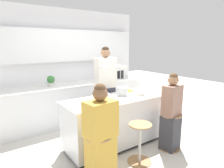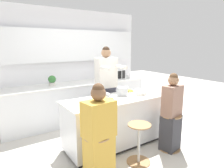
% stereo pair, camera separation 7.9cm
% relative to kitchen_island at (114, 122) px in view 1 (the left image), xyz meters
% --- Properties ---
extents(ground_plane, '(16.00, 16.00, 0.00)m').
position_rel_kitchen_island_xyz_m(ground_plane, '(0.00, 0.00, -0.46)').
color(ground_plane, beige).
extents(wall_back, '(3.83, 0.22, 2.70)m').
position_rel_kitchen_island_xyz_m(wall_back, '(0.00, 1.89, 1.09)').
color(wall_back, white).
rests_on(wall_back, ground_plane).
extents(back_counter, '(3.55, 0.70, 0.94)m').
position_rel_kitchen_island_xyz_m(back_counter, '(0.00, 1.55, 0.01)').
color(back_counter, silver).
rests_on(back_counter, ground_plane).
extents(kitchen_island, '(1.85, 0.76, 0.90)m').
position_rel_kitchen_island_xyz_m(kitchen_island, '(0.00, 0.00, 0.00)').
color(kitchen_island, black).
rests_on(kitchen_island, ground_plane).
extents(bar_stool_leftmost, '(0.38, 0.38, 0.64)m').
position_rel_kitchen_island_xyz_m(bar_stool_leftmost, '(-0.74, -0.66, -0.11)').
color(bar_stool_leftmost, '#997047').
rests_on(bar_stool_leftmost, ground_plane).
extents(bar_stool_center, '(0.38, 0.38, 0.64)m').
position_rel_kitchen_island_xyz_m(bar_stool_center, '(0.00, -0.69, -0.11)').
color(bar_stool_center, '#997047').
rests_on(bar_stool_center, ground_plane).
extents(bar_stool_rightmost, '(0.38, 0.38, 0.64)m').
position_rel_kitchen_island_xyz_m(bar_stool_rightmost, '(0.74, -0.68, -0.11)').
color(bar_stool_rightmost, '#997047').
rests_on(bar_stool_rightmost, ground_plane).
extents(person_cooking, '(0.44, 0.56, 1.81)m').
position_rel_kitchen_island_xyz_m(person_cooking, '(0.21, 0.60, 0.44)').
color(person_cooking, '#383842').
rests_on(person_cooking, ground_plane).
extents(person_wrapped_blanket, '(0.43, 0.33, 1.37)m').
position_rel_kitchen_island_xyz_m(person_wrapped_blanket, '(-0.72, -0.69, 0.19)').
color(person_wrapped_blanket, gold).
rests_on(person_wrapped_blanket, ground_plane).
extents(person_seated_near, '(0.39, 0.32, 1.38)m').
position_rel_kitchen_island_xyz_m(person_seated_near, '(0.73, -0.69, 0.18)').
color(person_seated_near, '#333338').
rests_on(person_seated_near, ground_plane).
extents(cooking_pot, '(0.31, 0.22, 0.16)m').
position_rel_kitchen_island_xyz_m(cooking_pot, '(0.25, 0.09, 0.52)').
color(cooking_pot, '#B7BABC').
rests_on(cooking_pot, kitchen_island).
extents(fruit_bowl, '(0.22, 0.22, 0.06)m').
position_rel_kitchen_island_xyz_m(fruit_bowl, '(0.57, -0.07, 0.48)').
color(fruit_bowl, silver).
rests_on(fruit_bowl, kitchen_island).
extents(mixing_bowl_steel, '(0.21, 0.21, 0.07)m').
position_rel_kitchen_island_xyz_m(mixing_bowl_steel, '(-0.11, 0.17, 0.48)').
color(mixing_bowl_steel, '#B7BABC').
rests_on(mixing_bowl_steel, kitchen_island).
extents(coffee_cup_near, '(0.10, 0.07, 0.09)m').
position_rel_kitchen_island_xyz_m(coffee_cup_near, '(-0.21, -0.22, 0.49)').
color(coffee_cup_near, orange).
rests_on(coffee_cup_near, kitchen_island).
extents(banana_bunch, '(0.18, 0.13, 0.06)m').
position_rel_kitchen_island_xyz_m(banana_bunch, '(0.54, 0.22, 0.47)').
color(banana_bunch, yellow).
rests_on(banana_bunch, kitchen_island).
extents(microwave, '(0.53, 0.34, 0.27)m').
position_rel_kitchen_island_xyz_m(microwave, '(1.02, 1.50, 0.61)').
color(microwave, white).
rests_on(microwave, back_counter).
extents(potted_plant, '(0.17, 0.17, 0.23)m').
position_rel_kitchen_island_xyz_m(potted_plant, '(-0.63, 1.55, 0.60)').
color(potted_plant, beige).
rests_on(potted_plant, back_counter).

